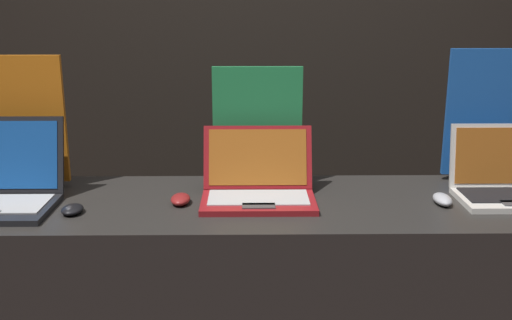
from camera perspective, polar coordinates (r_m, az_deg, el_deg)
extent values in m
cube|color=black|center=(3.20, -0.50, 11.73)|extent=(8.00, 0.05, 2.80)
cube|color=#282623|center=(2.30, -0.31, -14.60)|extent=(2.23, 0.62, 0.90)
cube|color=black|center=(2.30, -22.61, 0.45)|extent=(0.40, 0.08, 0.27)
cube|color=#194C99|center=(2.30, -22.67, 0.45)|extent=(0.36, 0.07, 0.23)
ellipsoid|color=black|center=(2.08, -17.09, -4.52)|extent=(0.07, 0.10, 0.03)
cube|color=black|center=(2.43, -21.39, -2.12)|extent=(0.20, 0.07, 0.02)
cube|color=orange|center=(2.38, -21.97, 3.59)|extent=(0.37, 0.02, 0.47)
cube|color=maroon|center=(2.07, 0.23, -4.05)|extent=(0.39, 0.23, 0.02)
cube|color=#B7B7B7|center=(2.08, 0.22, -3.58)|extent=(0.35, 0.16, 0.00)
cube|color=#3F3F42|center=(2.00, 0.26, -4.39)|extent=(0.11, 0.05, 0.00)
cube|color=maroon|center=(2.18, 0.17, 0.25)|extent=(0.39, 0.09, 0.22)
cube|color=#A5591E|center=(2.18, 0.17, 0.27)|extent=(0.36, 0.07, 0.19)
ellipsoid|color=maroon|center=(2.10, -7.20, -3.72)|extent=(0.07, 0.11, 0.03)
cube|color=black|center=(2.29, 0.13, -2.05)|extent=(0.18, 0.07, 0.02)
cube|color=#268C4C|center=(2.24, 0.14, 3.47)|extent=(0.33, 0.02, 0.43)
cube|color=silver|center=(2.27, 22.77, -3.52)|extent=(0.33, 0.23, 0.02)
cube|color=black|center=(2.28, 22.64, -3.09)|extent=(0.29, 0.16, 0.00)
cube|color=silver|center=(2.35, 21.83, 0.40)|extent=(0.33, 0.05, 0.23)
cube|color=#A5591E|center=(2.35, 21.90, 0.38)|extent=(0.30, 0.03, 0.20)
ellipsoid|color=#B2B2B7|center=(2.18, 17.33, -3.59)|extent=(0.06, 0.11, 0.03)
cube|color=black|center=(2.51, 20.34, -1.47)|extent=(0.16, 0.07, 0.02)
cube|color=#1E59B2|center=(2.46, 20.89, 4.23)|extent=(0.29, 0.02, 0.49)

